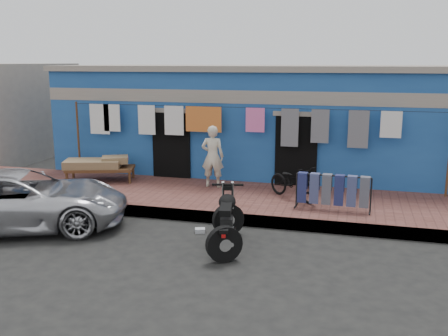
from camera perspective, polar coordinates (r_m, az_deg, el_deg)
ground at (r=9.62m, az=-3.14°, el=-9.15°), size 80.00×80.00×0.00m
sidewalk at (r=12.32m, az=1.21°, el=-3.72°), size 28.00×3.00×0.25m
curb at (r=10.97m, az=-0.61°, el=-5.72°), size 28.00×0.10×0.25m
building at (r=15.85m, az=4.72°, el=5.55°), size 12.20×5.20×3.36m
clothesline at (r=13.29m, az=0.38°, el=4.90°), size 10.06×0.06×2.10m
car at (r=11.37m, az=-22.33°, el=-3.30°), size 5.00×3.75×1.28m
seated_person at (r=12.98m, az=-1.31°, el=1.34°), size 0.61×0.43×1.62m
bicycle at (r=11.98m, az=7.99°, el=-1.19°), size 1.56×1.40×1.01m
motorcycle at (r=9.45m, az=0.27°, el=-5.86°), size 1.31×2.00×1.14m
charpoy at (r=14.13m, az=-13.93°, el=-0.15°), size 2.41×1.98×0.64m
jeans_rack at (r=11.31m, az=12.34°, el=-2.64°), size 1.75×0.53×0.82m
litter_a at (r=10.43m, az=-2.75°, el=-7.15°), size 0.25×0.22×0.09m
litter_b at (r=10.65m, az=-0.54°, el=-6.75°), size 0.18×0.20×0.08m
litter_c at (r=10.09m, az=-1.15°, el=-7.86°), size 0.21×0.23×0.08m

